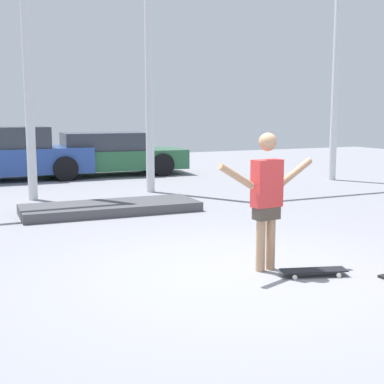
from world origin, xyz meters
name	(u,v)px	position (x,y,z in m)	size (l,w,h in m)	color
ground_plane	(240,273)	(0.00, 0.00, 0.00)	(36.00, 36.00, 0.00)	gray
skateboarder	(267,194)	(0.34, -0.03, 0.94)	(1.39, 0.23, 1.67)	tan
skateboard	(314,271)	(0.73, -0.48, 0.06)	(0.81, 0.43, 0.08)	black
manual_pad	(111,208)	(-0.27, 4.45, 0.09)	(3.36, 1.19, 0.18)	#47474C
canopy_support_right	(251,29)	(4.14, 6.65, 3.99)	(5.72, 0.20, 6.62)	silver
parked_car_blue	(9,155)	(-1.44, 10.47, 0.73)	(4.46, 1.98, 1.51)	#284793
parked_car_green	(109,154)	(1.48, 10.49, 0.64)	(4.64, 2.12, 1.30)	#28603D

